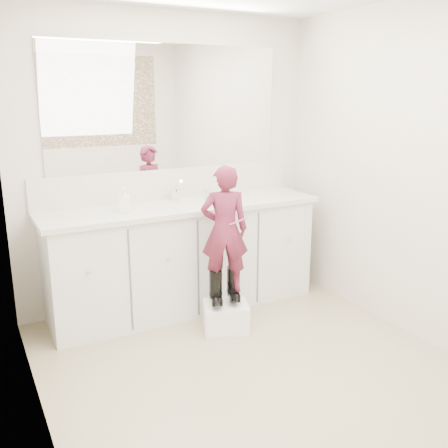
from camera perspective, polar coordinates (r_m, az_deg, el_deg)
floor at (r=3.35m, az=4.40°, el=-16.87°), size 3.00×3.00×0.00m
wall_back at (r=4.23m, az=-6.32°, el=7.09°), size 2.60×0.00×2.60m
wall_left at (r=2.47m, az=-21.34°, el=0.73°), size 0.00×3.00×3.00m
wall_right at (r=3.77m, az=21.74°, el=5.22°), size 0.00×3.00×3.00m
vanity_cabinet at (r=4.16m, az=-4.60°, el=-3.97°), size 2.20×0.55×0.85m
countertop at (r=4.03m, az=-4.64°, el=1.97°), size 2.28×0.58×0.04m
backsplash at (r=4.25m, az=-6.18°, el=4.60°), size 2.28×0.03×0.25m
mirror at (r=4.19m, az=-6.43°, el=13.05°), size 2.00×0.02×1.00m
faucet at (r=4.16m, az=-5.57°, el=3.35°), size 0.08×0.08×0.10m
cup at (r=4.19m, az=-1.71°, el=3.43°), size 0.13×0.13×0.09m
soap_bottle at (r=3.81m, az=-11.32°, el=2.71°), size 0.10×0.10×0.18m
step_stool at (r=3.87m, az=0.20°, el=-10.54°), size 0.41×0.38×0.21m
boot_left at (r=3.75m, az=-0.96°, el=-7.28°), size 0.16×0.21×0.28m
boot_right at (r=3.82m, az=1.06°, el=-6.88°), size 0.16×0.21×0.28m
toddler at (r=3.64m, az=0.06°, el=-0.66°), size 0.41×0.34×0.95m
toothbrush at (r=3.59m, az=1.65°, el=0.31°), size 0.13×0.06×0.06m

